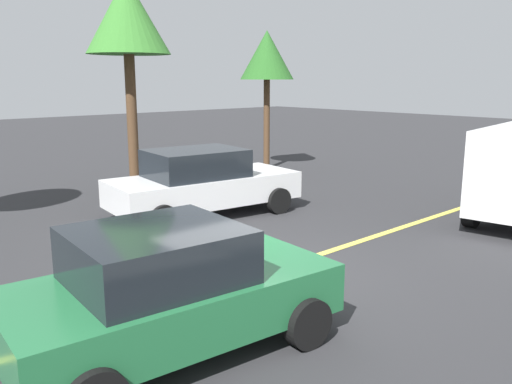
{
  "coord_description": "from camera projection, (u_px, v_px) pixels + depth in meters",
  "views": [
    {
      "loc": [
        -5.65,
        -6.28,
        3.25
      ],
      "look_at": [
        0.36,
        0.32,
        1.35
      ],
      "focal_mm": 37.46,
      "sensor_mm": 36.0,
      "label": 1
    }
  ],
  "objects": [
    {
      "name": "car_green_mid_road",
      "position": [
        169.0,
        290.0,
        6.35
      ],
      "size": [
        4.09,
        2.39,
        1.57
      ],
      "color": "#236B3D",
      "rests_on": "ground_plane"
    },
    {
      "name": "ground_plane",
      "position": [
        253.0,
        277.0,
        8.94
      ],
      "size": [
        80.0,
        80.0,
        0.0
      ],
      "primitive_type": "plane",
      "color": "#2D2D30"
    },
    {
      "name": "lane_marking_centre",
      "position": [
        362.0,
        241.0,
        10.92
      ],
      "size": [
        28.0,
        0.16,
        0.01
      ],
      "primitive_type": "cube",
      "color": "#E0D14C"
    },
    {
      "name": "tree_right_verge",
      "position": [
        267.0,
        57.0,
        18.83
      ],
      "size": [
        1.91,
        1.91,
        4.92
      ],
      "color": "#513823",
      "rests_on": "ground_plane"
    },
    {
      "name": "car_white_near_curb",
      "position": [
        202.0,
        182.0,
        12.84
      ],
      "size": [
        4.75,
        2.54,
        1.61
      ],
      "color": "white",
      "rests_on": "ground_plane"
    },
    {
      "name": "tree_centre_verge",
      "position": [
        127.0,
        19.0,
        14.7
      ],
      "size": [
        2.33,
        2.33,
        6.0
      ],
      "color": "#513823",
      "rests_on": "ground_plane"
    }
  ]
}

